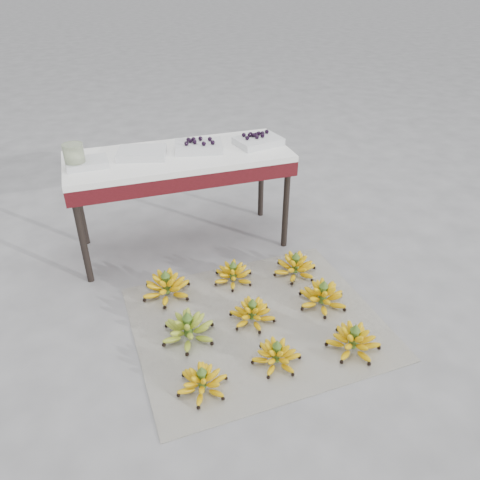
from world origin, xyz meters
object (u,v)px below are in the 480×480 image
object	(u,v)px
tray_far_right	(258,141)
bunch_mid_center	(252,313)
glass_jar	(74,156)
bunch_back_left	(166,286)
bunch_back_center	(233,274)
tray_far_left	(87,163)
bunch_front_left	(202,382)
vendor_table	(179,165)
tray_right	(198,146)
bunch_mid_right	(323,296)
bunch_front_right	(353,341)
newspaper_mat	(257,322)
bunch_mid_left	(188,329)
bunch_back_right	(295,266)
tray_left	(142,153)
bunch_front_center	(276,355)

from	to	relation	value
tray_far_right	bunch_mid_center	bearing A→B (deg)	-111.41
glass_jar	bunch_back_left	bearing A→B (deg)	-52.08
bunch_back_center	tray_far_left	size ratio (longest dim) A/B	1.16
bunch_front_left	tray_far_left	xyz separation A→B (m)	(-0.33, 1.19, 0.60)
bunch_mid_center	tray_far_right	xyz separation A→B (m)	(0.33, 0.85, 0.60)
vendor_table	tray_right	xyz separation A→B (m)	(0.13, 0.02, 0.10)
bunch_mid_right	bunch_front_right	bearing A→B (deg)	-95.04
newspaper_mat	tray_far_right	size ratio (longest dim) A/B	4.09
bunch_mid_right	bunch_back_center	bearing A→B (deg)	135.19
bunch_back_left	vendor_table	size ratio (longest dim) A/B	0.26
bunch_back_left	bunch_front_right	bearing A→B (deg)	-27.44
tray_far_right	bunch_mid_left	bearing A→B (deg)	-127.95
bunch_mid_left	tray_far_right	size ratio (longest dim) A/B	0.93
tray_far_left	glass_jar	bearing A→B (deg)	-168.08
newspaper_mat	bunch_back_right	xyz separation A→B (m)	(0.36, 0.33, 0.06)
newspaper_mat	tray_left	distance (m)	1.18
bunch_front_right	bunch_back_left	size ratio (longest dim) A/B	0.95
bunch_mid_left	tray_far_right	xyz separation A→B (m)	(0.68, 0.87, 0.59)
bunch_back_right	bunch_back_left	bearing A→B (deg)	-166.20
newspaper_mat	bunch_front_center	xyz separation A→B (m)	(-0.01, -0.29, 0.05)
bunch_front_left	tray_far_right	xyz separation A→B (m)	(0.69, 1.21, 0.60)
bunch_back_center	glass_jar	distance (m)	1.10
bunch_front_right	bunch_back_left	world-z (taller)	bunch_back_left
bunch_mid_center	newspaper_mat	bearing A→B (deg)	-55.01
bunch_back_left	bunch_front_left	bearing A→B (deg)	-73.49
bunch_front_left	bunch_front_center	bearing A→B (deg)	8.57
bunch_mid_right	tray_far_left	xyz separation A→B (m)	(-1.09, 0.83, 0.59)
bunch_mid_left	bunch_back_center	distance (m)	0.52
tray_right	bunch_front_center	bearing A→B (deg)	-87.74
bunch_mid_center	bunch_back_right	bearing A→B (deg)	30.58
glass_jar	vendor_table	bearing A→B (deg)	3.23
bunch_back_left	glass_jar	size ratio (longest dim) A/B	2.43
bunch_mid_left	bunch_back_right	distance (m)	0.80
bunch_back_right	glass_jar	xyz separation A→B (m)	(-1.13, 0.51, 0.64)
newspaper_mat	bunch_back_right	size ratio (longest dim) A/B	3.88
bunch_mid_left	glass_jar	distance (m)	1.13
vendor_table	tray_far_right	bearing A→B (deg)	-0.46
bunch_front_center	tray_far_right	xyz separation A→B (m)	(0.33, 1.17, 0.60)
bunch_front_left	bunch_mid_center	xyz separation A→B (m)	(0.36, 0.36, 0.00)
bunch_mid_right	tray_far_right	world-z (taller)	tray_far_right
bunch_front_center	bunch_mid_center	world-z (taller)	bunch_mid_center
tray_right	glass_jar	size ratio (longest dim) A/B	2.26
newspaper_mat	tray_far_right	world-z (taller)	tray_far_right
tray_left	tray_far_right	size ratio (longest dim) A/B	1.03
bunch_front_left	tray_right	xyz separation A→B (m)	(0.32, 1.23, 0.60)
bunch_back_center	bunch_front_right	bearing A→B (deg)	-52.97
bunch_back_left	vendor_table	world-z (taller)	vendor_table
tray_left	bunch_mid_right	bearing A→B (deg)	-48.20
tray_far_right	vendor_table	bearing A→B (deg)	179.54
bunch_front_left	bunch_mid_center	bearing A→B (deg)	46.64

